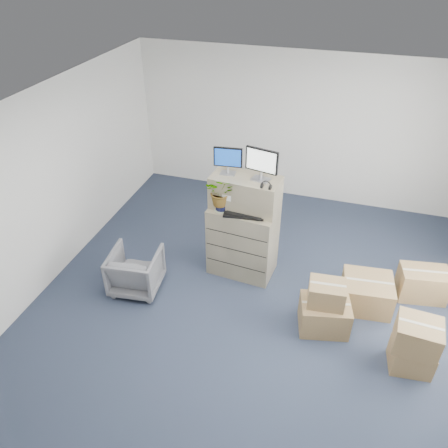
{
  "coord_description": "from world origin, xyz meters",
  "views": [
    {
      "loc": [
        1.0,
        -4.21,
        4.5
      ],
      "look_at": [
        -0.42,
        0.4,
        1.19
      ],
      "focal_mm": 35.0,
      "sensor_mm": 36.0,
      "label": 1
    }
  ],
  "objects": [
    {
      "name": "wall_back",
      "position": [
        0.0,
        3.51,
        1.4
      ],
      "size": [
        6.0,
        0.02,
        2.8
      ],
      "primitive_type": "cube",
      "color": "silver",
      "rests_on": "ground"
    },
    {
      "name": "monitor_right",
      "position": [
        -0.07,
        0.98,
        1.87
      ],
      "size": [
        0.46,
        0.23,
        0.46
      ],
      "rotation": [
        0.0,
        0.0,
        -0.22
      ],
      "color": "#99999E",
      "rests_on": "filing_cabinet_upper"
    },
    {
      "name": "phone_dock",
      "position": [
        -0.3,
        1.0,
        1.18
      ],
      "size": [
        0.07,
        0.06,
        0.14
      ],
      "rotation": [
        0.0,
        0.0,
        -0.09
      ],
      "color": "silver",
      "rests_on": "filing_cabinet_lower"
    },
    {
      "name": "filing_cabinet_lower",
      "position": [
        -0.29,
        0.94,
        0.57
      ],
      "size": [
        1.02,
        0.68,
        1.13
      ],
      "primitive_type": "cube",
      "rotation": [
        0.0,
        0.0,
        -0.09
      ],
      "color": "#82775A",
      "rests_on": "ground"
    },
    {
      "name": "external_drive",
      "position": [
        0.04,
        0.99,
        1.16
      ],
      "size": [
        0.22,
        0.19,
        0.06
      ],
      "primitive_type": "cube",
      "rotation": [
        0.0,
        0.0,
        -0.22
      ],
      "color": "black",
      "rests_on": "filing_cabinet_lower"
    },
    {
      "name": "cardboard_boxes",
      "position": [
        1.71,
        0.39,
        0.29
      ],
      "size": [
        2.01,
        1.87,
        0.76
      ],
      "color": "olive",
      "rests_on": "ground"
    },
    {
      "name": "ground",
      "position": [
        0.0,
        0.0,
        0.0
      ],
      "size": [
        7.0,
        7.0,
        0.0
      ],
      "primitive_type": "plane",
      "color": "#232940",
      "rests_on": "ground"
    },
    {
      "name": "filing_cabinet_upper",
      "position": [
        -0.29,
        0.99,
        1.37
      ],
      "size": [
        1.01,
        0.57,
        0.48
      ],
      "primitive_type": "cube",
      "rotation": [
        0.0,
        0.0,
        -0.09
      ],
      "color": "#82775A",
      "rests_on": "filing_cabinet_lower"
    },
    {
      "name": "water_bottle",
      "position": [
        -0.18,
        0.97,
        1.27
      ],
      "size": [
        0.08,
        0.08,
        0.28
      ],
      "primitive_type": "cylinder",
      "color": "gray",
      "rests_on": "filing_cabinet_lower"
    },
    {
      "name": "potted_plant",
      "position": [
        -0.59,
        0.82,
        1.38
      ],
      "size": [
        0.44,
        0.48,
        0.44
      ],
      "rotation": [
        0.0,
        0.0,
        -0.09
      ],
      "color": "#9AAC8B",
      "rests_on": "filing_cabinet_lower"
    },
    {
      "name": "keyboard",
      "position": [
        -0.24,
        0.79,
        1.15
      ],
      "size": [
        0.6,
        0.31,
        0.03
      ],
      "primitive_type": "cube",
      "rotation": [
        0.0,
        0.0,
        0.12
      ],
      "color": "black",
      "rests_on": "filing_cabinet_lower"
    },
    {
      "name": "office_chair",
      "position": [
        -1.68,
        0.08,
        0.36
      ],
      "size": [
        0.77,
        0.73,
        0.72
      ],
      "primitive_type": "imported",
      "rotation": [
        0.0,
        0.0,
        3.26
      ],
      "color": "slate",
      "rests_on": "ground"
    },
    {
      "name": "tissue_box",
      "position": [
        0.03,
        1.01,
        1.24
      ],
      "size": [
        0.31,
        0.22,
        0.11
      ],
      "primitive_type": "cube",
      "rotation": [
        0.0,
        0.0,
        -0.31
      ],
      "color": "#4693EE",
      "rests_on": "external_drive"
    },
    {
      "name": "headphones",
      "position": [
        0.04,
        0.78,
        1.65
      ],
      "size": [
        0.14,
        0.03,
        0.14
      ],
      "primitive_type": "torus",
      "rotation": [
        1.57,
        0.0,
        -0.09
      ],
      "color": "black",
      "rests_on": "filing_cabinet_upper"
    },
    {
      "name": "mouse",
      "position": [
        -0.01,
        0.83,
        1.15
      ],
      "size": [
        0.09,
        0.06,
        0.03
      ],
      "primitive_type": "ellipsoid",
      "rotation": [
        0.0,
        0.0,
        -0.0
      ],
      "color": "silver",
      "rests_on": "filing_cabinet_lower"
    },
    {
      "name": "monitor_left",
      "position": [
        -0.56,
        1.03,
        1.84
      ],
      "size": [
        0.4,
        0.17,
        0.4
      ],
      "rotation": [
        0.0,
        0.0,
        0.11
      ],
      "color": "#99999E",
      "rests_on": "filing_cabinet_upper"
    }
  ]
}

